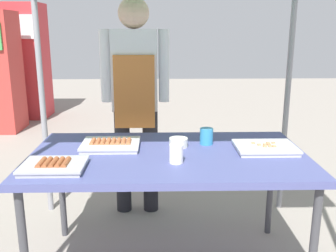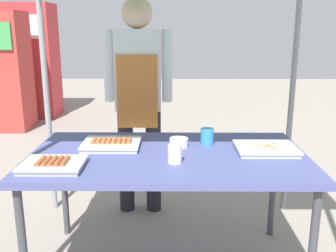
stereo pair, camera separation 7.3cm
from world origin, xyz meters
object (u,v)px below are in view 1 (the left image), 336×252
at_px(tray_pork_links, 54,166).
at_px(tray_meat_skewers, 265,148).
at_px(stall_table, 168,162).
at_px(neighbor_stall_right, 14,61).
at_px(drink_cup_near_edge, 176,154).
at_px(vendor_woman, 135,90).
at_px(drink_cup_by_wok, 206,136).
at_px(tray_grilled_sausages, 111,144).
at_px(condiment_bowl, 178,142).

bearing_deg(tray_pork_links, tray_meat_skewers, 13.53).
xyz_separation_m(stall_table, neighbor_stall_right, (-2.40, 4.24, 0.22)).
bearing_deg(neighbor_stall_right, stall_table, -60.48).
height_order(stall_table, drink_cup_near_edge, drink_cup_near_edge).
bearing_deg(vendor_woman, drink_cup_by_wok, 128.09).
height_order(tray_grilled_sausages, condiment_bowl, condiment_bowl).
height_order(stall_table, tray_pork_links, tray_pork_links).
height_order(stall_table, tray_meat_skewers, tray_meat_skewers).
bearing_deg(tray_pork_links, neighbor_stall_right, 111.88).
relative_size(tray_meat_skewers, vendor_woman, 0.21).
distance_m(stall_table, neighbor_stall_right, 4.88).
bearing_deg(drink_cup_by_wok, neighbor_stall_right, 123.00).
distance_m(condiment_bowl, drink_cup_by_wok, 0.19).
xyz_separation_m(condiment_bowl, vendor_woman, (-0.30, 0.66, 0.22)).
xyz_separation_m(tray_meat_skewers, drink_cup_near_edge, (-0.54, -0.20, 0.03)).
distance_m(tray_grilled_sausages, condiment_bowl, 0.41).
bearing_deg(neighbor_stall_right, tray_pork_links, -68.12).
relative_size(tray_pork_links, neighbor_stall_right, 0.18).
relative_size(tray_meat_skewers, neighbor_stall_right, 0.19).
xyz_separation_m(tray_grilled_sausages, drink_cup_by_wok, (0.59, 0.05, 0.03)).
bearing_deg(neighbor_stall_right, tray_grilled_sausages, -63.54).
distance_m(tray_grilled_sausages, drink_cup_by_wok, 0.59).
distance_m(tray_meat_skewers, vendor_woman, 1.12).
xyz_separation_m(tray_grilled_sausages, neighbor_stall_right, (-2.05, 4.13, 0.15)).
bearing_deg(drink_cup_near_edge, vendor_woman, 106.09).
bearing_deg(vendor_woman, neighbor_stall_right, -57.95).
bearing_deg(stall_table, tray_pork_links, -157.38).
xyz_separation_m(tray_meat_skewers, neighbor_stall_right, (-2.98, 4.21, 0.15)).
bearing_deg(drink_cup_near_edge, tray_grilled_sausages, 144.08).
relative_size(stall_table, drink_cup_near_edge, 15.95).
height_order(drink_cup_by_wok, vendor_woman, vendor_woman).
relative_size(condiment_bowl, drink_cup_by_wok, 1.12).
bearing_deg(tray_meat_skewers, drink_cup_by_wok, 157.97).
relative_size(stall_table, tray_meat_skewers, 4.52).
relative_size(stall_table, vendor_woman, 0.95).
height_order(tray_pork_links, drink_cup_by_wok, drink_cup_by_wok).
relative_size(stall_table, tray_pork_links, 4.94).
bearing_deg(neighbor_stall_right, vendor_woman, -57.95).
bearing_deg(drink_cup_by_wok, stall_table, -145.05).
bearing_deg(drink_cup_near_edge, neighbor_stall_right, 118.98).
bearing_deg(tray_pork_links, vendor_woman, 70.42).
bearing_deg(drink_cup_near_edge, stall_table, 103.35).
xyz_separation_m(condiment_bowl, drink_cup_near_edge, (-0.03, -0.28, 0.02)).
xyz_separation_m(condiment_bowl, drink_cup_by_wok, (0.18, 0.05, 0.02)).
bearing_deg(drink_cup_by_wok, condiment_bowl, -163.93).
relative_size(tray_grilled_sausages, condiment_bowl, 3.06).
bearing_deg(vendor_woman, stall_table, 106.66).
distance_m(drink_cup_near_edge, vendor_woman, 1.00).
height_order(tray_grilled_sausages, tray_pork_links, same).
relative_size(tray_grilled_sausages, tray_pork_links, 1.07).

